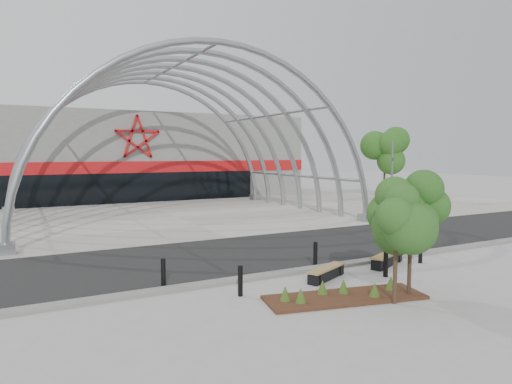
# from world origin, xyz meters

# --- Properties ---
(ground) EXTENTS (140.00, 140.00, 0.00)m
(ground) POSITION_xyz_m (0.00, 0.00, 0.00)
(ground) COLOR #989892
(ground) RESTS_ON ground
(road) EXTENTS (140.00, 7.00, 0.02)m
(road) POSITION_xyz_m (0.00, 3.50, 0.01)
(road) COLOR black
(road) RESTS_ON ground
(forecourt) EXTENTS (60.00, 17.00, 0.04)m
(forecourt) POSITION_xyz_m (0.00, 15.50, 0.02)
(forecourt) COLOR #A29C92
(forecourt) RESTS_ON ground
(kerb) EXTENTS (60.00, 0.50, 0.12)m
(kerb) POSITION_xyz_m (0.00, -0.25, 0.06)
(kerb) COLOR slate
(kerb) RESTS_ON ground
(arena_building) EXTENTS (34.00, 15.24, 8.00)m
(arena_building) POSITION_xyz_m (0.00, 33.45, 3.99)
(arena_building) COLOR slate
(arena_building) RESTS_ON ground
(vault_canopy) EXTENTS (20.80, 15.80, 20.36)m
(vault_canopy) POSITION_xyz_m (0.00, 15.50, 0.02)
(vault_canopy) COLOR gray
(vault_canopy) RESTS_ON ground
(planting_bed) EXTENTS (5.03, 2.46, 0.51)m
(planting_bed) POSITION_xyz_m (-0.99, -3.39, 0.12)
(planting_bed) COLOR black
(planting_bed) RESTS_ON ground
(signal_pole) EXTENTS (0.31, 0.72, 5.14)m
(signal_pole) POSITION_xyz_m (12.58, 8.50, 2.69)
(signal_pole) COLOR slate
(signal_pole) RESTS_ON ground
(street_tree_0) EXTENTS (1.69, 1.69, 3.85)m
(street_tree_0) POSITION_xyz_m (0.07, -4.43, 2.76)
(street_tree_0) COLOR #312016
(street_tree_0) RESTS_ON ground
(street_tree_1) EXTENTS (1.52, 1.52, 3.59)m
(street_tree_1) POSITION_xyz_m (0.90, -4.18, 2.58)
(street_tree_1) COLOR black
(street_tree_1) RESTS_ON ground
(bench_0) EXTENTS (1.99, 1.24, 0.42)m
(bench_0) POSITION_xyz_m (-0.14, -1.44, 0.20)
(bench_0) COLOR black
(bench_0) RESTS_ON ground
(bench_1) EXTENTS (2.21, 1.35, 0.46)m
(bench_1) POSITION_xyz_m (3.12, -0.97, 0.23)
(bench_1) COLOR black
(bench_1) RESTS_ON ground
(bollard_0) EXTENTS (0.15, 0.15, 0.95)m
(bollard_0) POSITION_xyz_m (-5.38, 0.27, 0.47)
(bollard_0) COLOR black
(bollard_0) RESTS_ON ground
(bollard_1) EXTENTS (0.15, 0.15, 0.94)m
(bollard_1) POSITION_xyz_m (-3.57, -1.72, 0.47)
(bollard_1) COLOR black
(bollard_1) RESTS_ON ground
(bollard_2) EXTENTS (0.16, 0.16, 0.97)m
(bollard_2) POSITION_xyz_m (0.52, 0.14, 0.48)
(bollard_2) COLOR black
(bollard_2) RESTS_ON ground
(bollard_3) EXTENTS (0.17, 0.17, 1.04)m
(bollard_3) POSITION_xyz_m (1.90, -2.16, 0.52)
(bollard_3) COLOR black
(bollard_3) RESTS_ON ground
(bollard_4) EXTENTS (0.16, 0.16, 0.98)m
(bollard_4) POSITION_xyz_m (4.54, -1.31, 0.49)
(bollard_4) COLOR black
(bollard_4) RESTS_ON ground
(bg_tree_1) EXTENTS (2.70, 2.70, 5.91)m
(bg_tree_1) POSITION_xyz_m (21.00, 18.00, 4.25)
(bg_tree_1) COLOR black
(bg_tree_1) RESTS_ON ground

